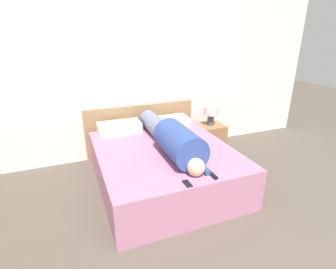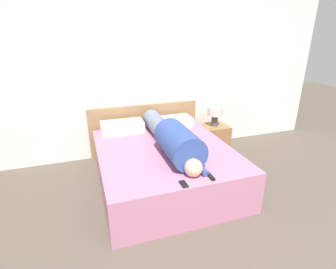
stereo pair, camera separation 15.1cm
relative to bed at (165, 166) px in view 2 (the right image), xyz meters
The scene contains 10 objects.
wall_back 1.54m from the bed, 87.86° to the left, with size 6.39×0.06×2.60m.
bed is the anchor object (origin of this frame).
headboard 1.08m from the bed, 90.00° to the left, with size 1.80×0.04×0.83m.
nightstand 1.32m from the bed, 32.95° to the left, with size 0.46×0.40×0.46m.
table_lamp 1.39m from the bed, 32.95° to the left, with size 0.25×0.25×0.33m.
person_lying 0.45m from the bed, 48.29° to the right, with size 0.40×1.76×0.40m.
pillow_near_headboard 0.94m from the bed, 118.26° to the left, with size 0.62×0.31×0.16m.
pillow_second 0.92m from the bed, 63.31° to the left, with size 0.59×0.31×0.14m.
tv_remote 0.91m from the bed, 74.52° to the right, with size 0.04×0.15×0.02m.
cell_phone 0.92m from the bed, 95.44° to the right, with size 0.06×0.13×0.01m.
Camera 2 is at (-0.99, -0.19, 1.94)m, focal length 28.00 mm.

